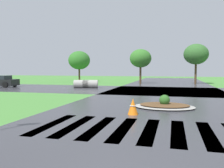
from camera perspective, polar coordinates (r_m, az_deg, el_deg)
The scene contains 7 objects.
asphalt_roadway at distance 13.76m, azimuth 11.49°, elevation -4.93°, with size 10.48×80.00×0.01m, color #35353A.
asphalt_cross_road at distance 22.55m, azimuth 12.75°, elevation -1.59°, with size 90.00×9.43×0.01m, color #35353A.
crosswalk_stripes at distance 8.12m, azimuth 9.16°, elevation -10.98°, with size 7.65×3.41×0.01m.
median_island at distance 12.83m, azimuth 12.57°, elevation -5.01°, with size 3.16×2.35×0.68m.
drainage_pipe_stack at distance 25.45m, azimuth -6.34°, elevation 0.03°, with size 2.68×1.43×0.85m.
traffic_cone at distance 10.64m, azimuth 5.09°, elevation -5.47°, with size 0.47×0.47×0.73m.
background_treeline at distance 33.79m, azimuth 21.38°, elevation 6.24°, with size 37.31×6.21×5.84m.
Camera 1 is at (0.74, -3.58, 2.06)m, focal length 37.80 mm.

